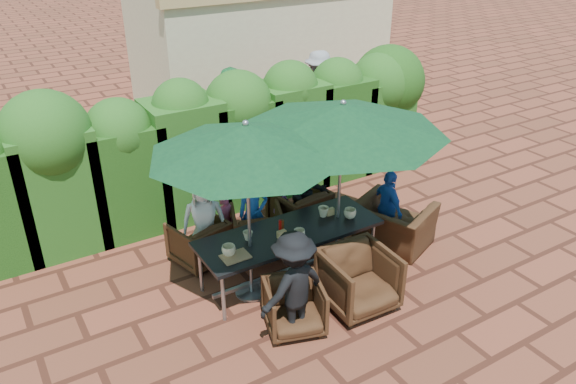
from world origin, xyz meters
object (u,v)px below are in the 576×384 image
chair_near_right (359,277)px  umbrella_right (343,118)px  chair_far_mid (257,228)px  chair_end_right (394,218)px  chair_far_left (199,239)px  chair_far_right (299,208)px  dining_table (289,236)px  umbrella_left (246,140)px  chair_near_left (294,304)px

chair_near_right → umbrella_right: bearing=72.8°
umbrella_right → chair_near_right: (-0.35, -0.96, -1.78)m
chair_far_mid → chair_end_right: chair_end_right is taller
chair_far_left → chair_near_right: size_ratio=0.84×
chair_far_right → chair_near_right: bearing=72.8°
umbrella_right → dining_table: bearing=178.5°
umbrella_left → chair_far_right: bearing=36.3°
umbrella_right → chair_far_left: size_ratio=3.79×
dining_table → chair_far_mid: 0.90m
chair_far_mid → chair_far_right: size_ratio=0.94×
chair_far_mid → chair_near_right: 1.89m
chair_end_right → umbrella_left: bearing=66.0°
umbrella_right → chair_near_right: bearing=-109.7°
umbrella_right → umbrella_left: bearing=-179.3°
chair_far_right → chair_near_right: 2.03m
chair_far_left → chair_far_mid: 0.88m
chair_far_mid → chair_far_right: (0.85, 0.16, 0.02)m
umbrella_left → chair_near_left: (0.12, -0.89, -1.86)m
chair_far_left → chair_far_right: (1.71, -0.02, 0.04)m
chair_far_mid → chair_near_right: size_ratio=0.87×
dining_table → chair_far_left: (-0.90, 1.03, -0.31)m
chair_near_left → chair_near_right: (0.94, -0.06, 0.08)m
dining_table → chair_far_right: 1.32m
umbrella_right → chair_far_mid: umbrella_right is taller
umbrella_left → chair_near_right: size_ratio=2.83×
chair_near_right → chair_end_right: size_ratio=0.81×
chair_far_mid → dining_table: bearing=114.4°
chair_far_right → chair_end_right: chair_end_right is taller
chair_near_right → chair_end_right: (1.34, 0.89, 0.04)m
chair_far_left → chair_end_right: (2.68, -1.12, 0.11)m
umbrella_left → chair_far_right: size_ratio=3.06×
chair_far_right → chair_near_right: size_ratio=0.93×
chair_near_right → chair_near_left: bearing=179.1°
dining_table → umbrella_right: (0.79, -0.02, 1.54)m
chair_end_right → chair_far_left: bearing=44.7°
umbrella_right → chair_far_left: bearing=148.3°
dining_table → chair_near_left: (-0.50, -0.93, -0.33)m
chair_near_left → chair_near_right: 0.95m
chair_far_left → chair_far_right: 1.71m
chair_end_right → dining_table: bearing=64.3°
dining_table → chair_near_right: 1.10m
umbrella_left → dining_table: bearing=3.5°
dining_table → chair_far_left: size_ratio=3.48×
umbrella_right → chair_far_right: umbrella_right is taller
umbrella_left → chair_far_mid: size_ratio=3.24×
dining_table → chair_far_left: bearing=131.4°
chair_far_right → chair_near_left: size_ratio=1.15×
dining_table → umbrella_left: 1.66m
chair_far_mid → chair_near_left: 1.83m
umbrella_left → chair_far_left: (-0.28, 1.06, -1.85)m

